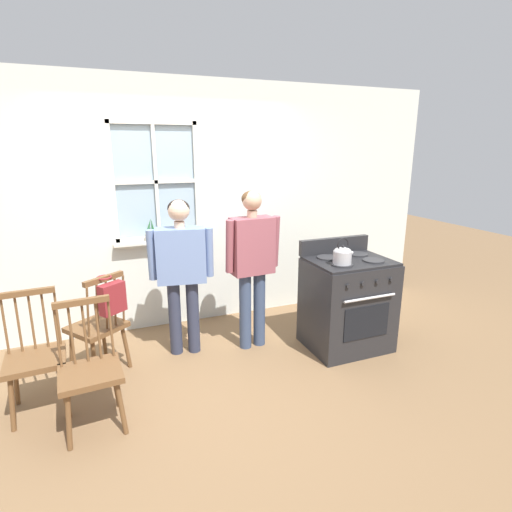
{
  "coord_description": "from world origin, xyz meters",
  "views": [
    {
      "loc": [
        -0.81,
        -2.98,
        1.99
      ],
      "look_at": [
        0.53,
        0.37,
        1.0
      ],
      "focal_mm": 28.0,
      "sensor_mm": 36.0,
      "label": 1
    }
  ],
  "objects_px": {
    "chair_center_cluster": "(35,359)",
    "handbag": "(112,297)",
    "person_elderly_left": "(181,263)",
    "chair_by_window": "(98,327)",
    "stove": "(347,303)",
    "potted_plant": "(151,234)",
    "kettle": "(342,255)",
    "person_teen_center": "(252,257)",
    "chair_near_wall": "(90,372)"
  },
  "relations": [
    {
      "from": "chair_center_cluster",
      "to": "handbag",
      "type": "xyz_separation_m",
      "value": [
        0.59,
        0.21,
        0.33
      ]
    },
    {
      "from": "chair_center_cluster",
      "to": "person_elderly_left",
      "type": "xyz_separation_m",
      "value": [
        1.24,
        0.49,
        0.49
      ]
    },
    {
      "from": "chair_by_window",
      "to": "stove",
      "type": "xyz_separation_m",
      "value": [
        2.35,
        -0.39,
        0.03
      ]
    },
    {
      "from": "potted_plant",
      "to": "handbag",
      "type": "distance_m",
      "value": 1.09
    },
    {
      "from": "potted_plant",
      "to": "kettle",
      "type": "bearing_deg",
      "value": -39.15
    },
    {
      "from": "chair_by_window",
      "to": "potted_plant",
      "type": "height_order",
      "value": "potted_plant"
    },
    {
      "from": "chair_by_window",
      "to": "person_elderly_left",
      "type": "xyz_separation_m",
      "value": [
        0.78,
        0.08,
        0.49
      ]
    },
    {
      "from": "person_teen_center",
      "to": "kettle",
      "type": "xyz_separation_m",
      "value": [
        0.71,
        -0.48,
        0.07
      ]
    },
    {
      "from": "chair_center_cluster",
      "to": "chair_by_window",
      "type": "bearing_deg",
      "value": 37.89
    },
    {
      "from": "handbag",
      "to": "chair_by_window",
      "type": "bearing_deg",
      "value": 125.82
    },
    {
      "from": "chair_by_window",
      "to": "person_teen_center",
      "type": "relative_size",
      "value": 0.59
    },
    {
      "from": "chair_near_wall",
      "to": "person_elderly_left",
      "type": "distance_m",
      "value": 1.29
    },
    {
      "from": "chair_center_cluster",
      "to": "kettle",
      "type": "bearing_deg",
      "value": -6.56
    },
    {
      "from": "chair_near_wall",
      "to": "stove",
      "type": "bearing_deg",
      "value": 4.44
    },
    {
      "from": "potted_plant",
      "to": "handbag",
      "type": "bearing_deg",
      "value": -116.4
    },
    {
      "from": "potted_plant",
      "to": "chair_near_wall",
      "type": "bearing_deg",
      "value": -113.91
    },
    {
      "from": "chair_near_wall",
      "to": "chair_by_window",
      "type": "bearing_deg",
      "value": 80.93
    },
    {
      "from": "handbag",
      "to": "person_elderly_left",
      "type": "bearing_deg",
      "value": 23.03
    },
    {
      "from": "chair_center_cluster",
      "to": "kettle",
      "type": "distance_m",
      "value": 2.69
    },
    {
      "from": "stove",
      "to": "handbag",
      "type": "distance_m",
      "value": 2.24
    },
    {
      "from": "chair_near_wall",
      "to": "person_teen_center",
      "type": "height_order",
      "value": "person_teen_center"
    },
    {
      "from": "chair_center_cluster",
      "to": "person_teen_center",
      "type": "relative_size",
      "value": 0.59
    },
    {
      "from": "handbag",
      "to": "kettle",
      "type": "bearing_deg",
      "value": -9.39
    },
    {
      "from": "stove",
      "to": "handbag",
      "type": "xyz_separation_m",
      "value": [
        -2.21,
        0.2,
        0.3
      ]
    },
    {
      "from": "kettle",
      "to": "chair_near_wall",
      "type": "bearing_deg",
      "value": -174.04
    },
    {
      "from": "chair_by_window",
      "to": "handbag",
      "type": "relative_size",
      "value": 3.07
    },
    {
      "from": "person_teen_center",
      "to": "handbag",
      "type": "bearing_deg",
      "value": -177.79
    },
    {
      "from": "kettle",
      "to": "person_elderly_left",
      "type": "bearing_deg",
      "value": 156.18
    },
    {
      "from": "chair_near_wall",
      "to": "potted_plant",
      "type": "xyz_separation_m",
      "value": [
        0.67,
        1.51,
        0.65
      ]
    },
    {
      "from": "chair_center_cluster",
      "to": "person_elderly_left",
      "type": "distance_m",
      "value": 1.42
    },
    {
      "from": "kettle",
      "to": "potted_plant",
      "type": "height_order",
      "value": "potted_plant"
    },
    {
      "from": "person_teen_center",
      "to": "stove",
      "type": "distance_m",
      "value": 1.07
    },
    {
      "from": "potted_plant",
      "to": "handbag",
      "type": "xyz_separation_m",
      "value": [
        -0.47,
        -0.94,
        -0.32
      ]
    },
    {
      "from": "chair_center_cluster",
      "to": "stove",
      "type": "xyz_separation_m",
      "value": [
        2.8,
        0.01,
        0.03
      ]
    },
    {
      "from": "person_teen_center",
      "to": "potted_plant",
      "type": "relative_size",
      "value": 6.31
    },
    {
      "from": "person_teen_center",
      "to": "kettle",
      "type": "distance_m",
      "value": 0.86
    },
    {
      "from": "chair_by_window",
      "to": "stove",
      "type": "distance_m",
      "value": 2.38
    },
    {
      "from": "person_elderly_left",
      "to": "stove",
      "type": "xyz_separation_m",
      "value": [
        1.56,
        -0.48,
        -0.46
      ]
    },
    {
      "from": "chair_by_window",
      "to": "person_elderly_left",
      "type": "relative_size",
      "value": 0.62
    },
    {
      "from": "chair_center_cluster",
      "to": "handbag",
      "type": "distance_m",
      "value": 0.71
    },
    {
      "from": "person_teen_center",
      "to": "stove",
      "type": "bearing_deg",
      "value": -25.87
    },
    {
      "from": "chair_near_wall",
      "to": "person_elderly_left",
      "type": "bearing_deg",
      "value": 40.65
    },
    {
      "from": "person_elderly_left",
      "to": "person_teen_center",
      "type": "relative_size",
      "value": 0.96
    },
    {
      "from": "chair_by_window",
      "to": "kettle",
      "type": "distance_m",
      "value": 2.31
    },
    {
      "from": "chair_near_wall",
      "to": "person_elderly_left",
      "type": "xyz_separation_m",
      "value": [
        0.85,
        0.84,
        0.49
      ]
    },
    {
      "from": "stove",
      "to": "potted_plant",
      "type": "xyz_separation_m",
      "value": [
        -1.74,
        1.14,
        0.61
      ]
    },
    {
      "from": "kettle",
      "to": "chair_center_cluster",
      "type": "bearing_deg",
      "value": 177.33
    },
    {
      "from": "person_elderly_left",
      "to": "potted_plant",
      "type": "xyz_separation_m",
      "value": [
        -0.18,
        0.66,
        0.16
      ]
    },
    {
      "from": "chair_by_window",
      "to": "chair_near_wall",
      "type": "xyz_separation_m",
      "value": [
        -0.07,
        -0.76,
        0.0
      ]
    },
    {
      "from": "person_elderly_left",
      "to": "kettle",
      "type": "height_order",
      "value": "person_elderly_left"
    }
  ]
}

